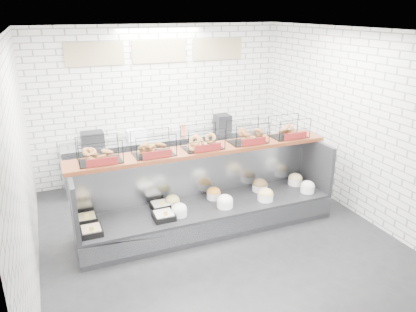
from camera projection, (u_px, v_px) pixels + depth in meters
name	position (u px, v px, depth m)	size (l,w,h in m)	color
ground	(216.00, 237.00, 6.17)	(5.50, 5.50, 0.00)	black
room_shell	(200.00, 95.00, 5.98)	(5.02, 5.51, 3.01)	white
display_case	(208.00, 208.00, 6.36)	(4.00, 0.90, 1.20)	black
bagel_shelf	(203.00, 141.00, 6.14)	(4.10, 0.50, 0.40)	#4C2110
prep_counter	(167.00, 157.00, 8.11)	(4.00, 0.60, 1.20)	#93969B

